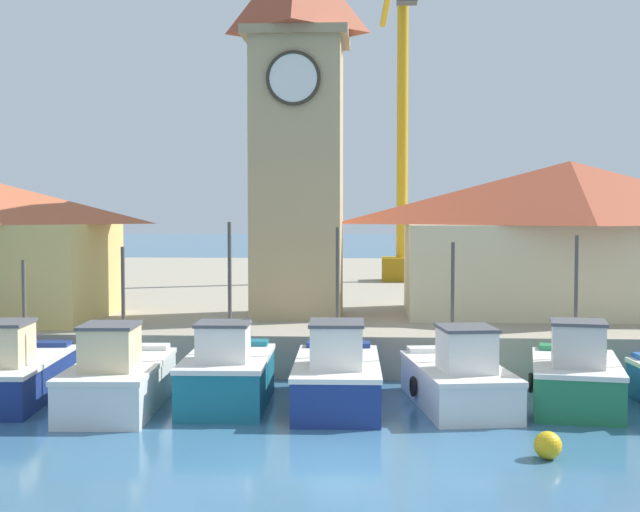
% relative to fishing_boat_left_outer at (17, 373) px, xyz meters
% --- Properties ---
extents(ground_plane, '(300.00, 300.00, 0.00)m').
position_rel_fishing_boat_left_outer_xyz_m(ground_plane, '(8.49, -5.31, -0.73)').
color(ground_plane, '#386689').
extents(quay_wharf, '(120.00, 40.00, 1.26)m').
position_rel_fishing_boat_left_outer_xyz_m(quay_wharf, '(8.49, 23.31, -0.09)').
color(quay_wharf, '#9E937F').
rests_on(quay_wharf, ground).
extents(fishing_boat_left_outer, '(2.18, 5.01, 3.63)m').
position_rel_fishing_boat_left_outer_xyz_m(fishing_boat_left_outer, '(0.00, 0.00, 0.00)').
color(fishing_boat_left_outer, navy).
rests_on(fishing_boat_left_outer, ground).
extents(fishing_boat_left_inner, '(2.35, 4.98, 4.01)m').
position_rel_fishing_boat_left_outer_xyz_m(fishing_boat_left_inner, '(2.85, -0.68, 0.02)').
color(fishing_boat_left_inner, silver).
rests_on(fishing_boat_left_inner, ground).
extents(fishing_boat_mid_left, '(2.28, 4.23, 4.64)m').
position_rel_fishing_boat_left_outer_xyz_m(fishing_boat_mid_left, '(5.52, -0.15, 0.06)').
color(fishing_boat_mid_left, '#196B7F').
rests_on(fishing_boat_mid_left, ground).
extents(fishing_boat_center, '(2.31, 5.08, 4.50)m').
position_rel_fishing_boat_left_outer_xyz_m(fishing_boat_center, '(8.30, -0.11, 0.03)').
color(fishing_boat_center, navy).
rests_on(fishing_boat_center, ground).
extents(fishing_boat_mid_right, '(2.79, 5.01, 4.12)m').
position_rel_fishing_boat_left_outer_xyz_m(fishing_boat_mid_right, '(11.35, 0.05, -0.02)').
color(fishing_boat_mid_right, silver).
rests_on(fishing_boat_mid_right, ground).
extents(fishing_boat_right_inner, '(2.76, 4.38, 4.30)m').
position_rel_fishing_boat_left_outer_xyz_m(fishing_boat_right_inner, '(14.28, 0.10, 0.04)').
color(fishing_boat_right_inner, '#237A4C').
rests_on(fishing_boat_right_inner, ground).
extents(clock_tower, '(3.52, 3.52, 14.37)m').
position_rel_fishing_boat_left_outer_xyz_m(clock_tower, '(6.61, 8.20, 7.34)').
color(clock_tower, tan).
rests_on(clock_tower, quay_wharf).
extents(warehouse_right, '(11.70, 5.57, 5.36)m').
position_rel_fishing_boat_left_outer_xyz_m(warehouse_right, '(16.05, 9.23, 3.29)').
color(warehouse_right, beige).
rests_on(warehouse_right, quay_wharf).
extents(port_crane_near, '(2.12, 9.12, 18.58)m').
position_rel_fishing_boat_left_outer_xyz_m(port_crane_near, '(10.66, 23.49, 7.23)').
color(port_crane_near, '#976E11').
rests_on(port_crane_near, quay_wharf).
extents(mooring_buoy, '(0.56, 0.56, 0.56)m').
position_rel_fishing_boat_left_outer_xyz_m(mooring_buoy, '(12.68, -4.58, -0.45)').
color(mooring_buoy, gold).
rests_on(mooring_buoy, ground).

